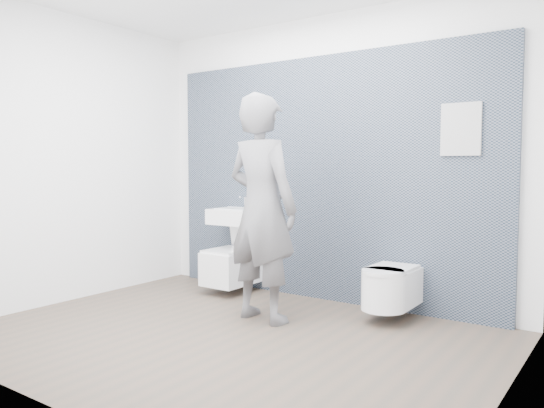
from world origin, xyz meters
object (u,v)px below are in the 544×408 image
Objects in this scene: toilet_rounded at (389,287)px; visitor at (262,208)px; toilet_square at (232,265)px; washbasin at (237,216)px.

visitor is (-0.91, -0.61, 0.68)m from toilet_rounded.
toilet_square is 0.41× the size of visitor.
visitor reaches higher than toilet_rounded.
visitor reaches higher than washbasin.
washbasin is 1.84m from toilet_rounded.
visitor is at bearing -40.26° from washbasin.
toilet_rounded is 1.28m from visitor.
washbasin is at bearing 176.23° from toilet_rounded.
washbasin reaches higher than toilet_square.
visitor is at bearing -36.69° from toilet_square.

